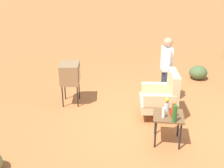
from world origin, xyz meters
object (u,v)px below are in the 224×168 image
at_px(armchair, 162,96).
at_px(flower_vase, 167,103).
at_px(side_table, 168,119).
at_px(person_standing, 166,67).
at_px(bottle_wine_green, 175,114).
at_px(soda_can_red, 172,111).
at_px(bottle_short_clear, 164,113).
at_px(bottle_tall_amber, 173,110).
at_px(tv_on_stand, 70,73).

distance_m(armchair, flower_vase, 0.85).
bearing_deg(armchair, side_table, 5.23).
height_order(person_standing, bottle_wine_green, person_standing).
height_order(bottle_wine_green, flower_vase, bottle_wine_green).
bearing_deg(flower_vase, soda_can_red, 30.57).
relative_size(soda_can_red, bottle_short_clear, 0.61).
distance_m(bottle_wine_green, bottle_short_clear, 0.23).
distance_m(soda_can_red, flower_vase, 0.19).
bearing_deg(flower_vase, bottle_short_clear, -12.74).
relative_size(side_table, bottle_tall_amber, 1.95).
relative_size(tv_on_stand, person_standing, 0.63).
bearing_deg(bottle_wine_green, flower_vase, -163.46).
relative_size(person_standing, bottle_short_clear, 8.20).
bearing_deg(person_standing, bottle_short_clear, -2.37).
height_order(tv_on_stand, person_standing, person_standing).
distance_m(person_standing, bottle_wine_green, 2.00).
bearing_deg(person_standing, tv_on_stand, -80.37).
relative_size(bottle_short_clear, bottle_tall_amber, 0.67).
xyz_separation_m(bottle_wine_green, flower_vase, (-0.42, -0.12, -0.01)).
distance_m(side_table, flower_vase, 0.29).
distance_m(side_table, soda_can_red, 0.16).
distance_m(armchair, bottle_tall_amber, 1.13).
height_order(side_table, bottle_wine_green, bottle_wine_green).
xyz_separation_m(side_table, tv_on_stand, (-1.37, -2.29, 0.28)).
bearing_deg(armchair, soda_can_red, 8.53).
distance_m(armchair, bottle_wine_green, 1.27).
height_order(armchair, person_standing, person_standing).
height_order(side_table, bottle_tall_amber, bottle_tall_amber).
height_order(tv_on_stand, bottle_short_clear, tv_on_stand).
xyz_separation_m(tv_on_stand, bottle_short_clear, (1.48, 2.19, -0.10)).
relative_size(bottle_wine_green, bottle_short_clear, 1.60).
bearing_deg(bottle_wine_green, soda_can_red, -172.32).
distance_m(bottle_short_clear, flower_vase, 0.30).
distance_m(person_standing, soda_can_red, 1.75).
bearing_deg(bottle_wine_green, side_table, -159.26).
bearing_deg(tv_on_stand, flower_vase, 62.26).
bearing_deg(person_standing, soda_can_red, 2.53).
height_order(bottle_short_clear, bottle_tall_amber, bottle_tall_amber).
distance_m(tv_on_stand, bottle_short_clear, 2.65).
height_order(armchair, bottle_wine_green, armchair).
height_order(person_standing, bottle_short_clear, person_standing).
xyz_separation_m(armchair, tv_on_stand, (-0.37, -2.20, 0.28)).
bearing_deg(soda_can_red, flower_vase, -149.43).
bearing_deg(bottle_wine_green, person_standing, -176.77).
relative_size(soda_can_red, flower_vase, 0.46).
xyz_separation_m(armchair, person_standing, (-0.75, 0.07, 0.44)).
bearing_deg(side_table, soda_can_red, 119.52).
relative_size(soda_can_red, bottle_tall_amber, 0.41).
relative_size(bottle_short_clear, flower_vase, 0.75).
height_order(side_table, soda_can_red, soda_can_red).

